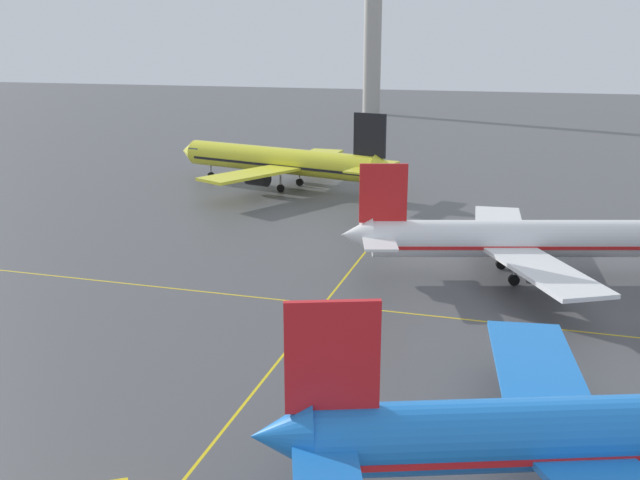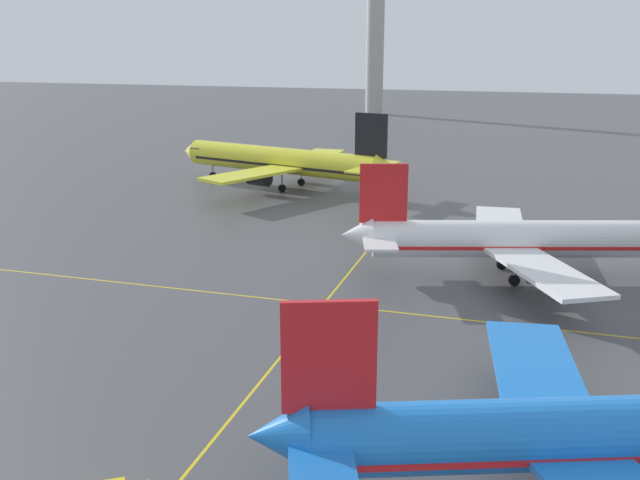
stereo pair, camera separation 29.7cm
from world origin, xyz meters
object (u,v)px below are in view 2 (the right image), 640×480
object	(u,v)px
airliner_second_row	(525,240)
airliner_third_row	(283,161)
airliner_front_gate	(602,434)
control_tower	(375,29)

from	to	relation	value
airliner_second_row	airliner_third_row	xyz separation A→B (m)	(-35.51, 33.00, 0.39)
airliner_front_gate	airliner_second_row	bearing A→B (deg)	97.00
airliner_front_gate	control_tower	distance (m)	186.76
airliner_front_gate	control_tower	size ratio (longest dim) A/B	0.77
airliner_front_gate	airliner_third_row	xyz separation A→B (m)	(-39.65, 66.72, 0.45)
airliner_front_gate	airliner_second_row	size ratio (longest dim) A/B	0.97
airliner_second_row	airliner_third_row	size ratio (longest dim) A/B	0.90
airliner_third_row	airliner_front_gate	bearing A→B (deg)	-59.28
airliner_second_row	control_tower	distance (m)	153.52
airliner_third_row	control_tower	distance (m)	114.27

